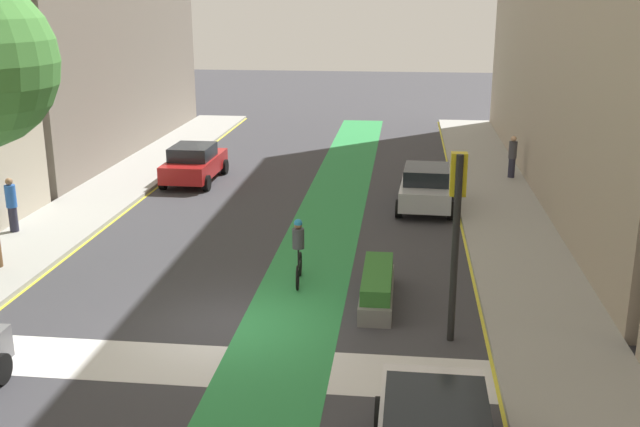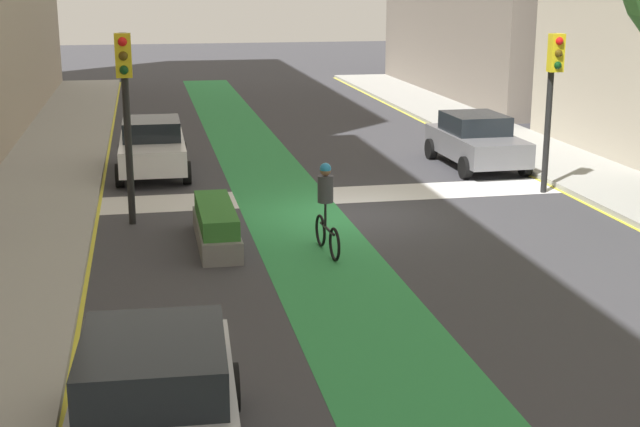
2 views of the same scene
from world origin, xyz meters
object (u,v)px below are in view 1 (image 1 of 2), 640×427
(traffic_signal_near_right, at_px, (457,211))
(median_planter, at_px, (377,287))
(cyclist_in_lane, at_px, (299,250))
(pedestrian_sidewalk_right_a, at_px, (512,156))
(car_red_left_far, at_px, (194,163))
(car_silver_right_far, at_px, (426,186))
(pedestrian_sidewalk_left_a, at_px, (12,204))

(traffic_signal_near_right, relative_size, median_planter, 1.35)
(cyclist_in_lane, height_order, pedestrian_sidewalk_right_a, pedestrian_sidewalk_right_a)
(car_red_left_far, relative_size, pedestrian_sidewalk_right_a, 2.40)
(car_silver_right_far, bearing_deg, pedestrian_sidewalk_left_a, -159.96)
(pedestrian_sidewalk_right_a, height_order, pedestrian_sidewalk_left_a, pedestrian_sidewalk_left_a)
(median_planter, bearing_deg, car_silver_right_far, 81.03)
(traffic_signal_near_right, bearing_deg, pedestrian_sidewalk_right_a, 77.87)
(median_planter, bearing_deg, cyclist_in_lane, 155.07)
(traffic_signal_near_right, height_order, car_red_left_far, traffic_signal_near_right)
(car_silver_right_far, xyz_separation_m, car_red_left_far, (-9.51, 2.87, 0.00))
(median_planter, bearing_deg, traffic_signal_near_right, -47.09)
(pedestrian_sidewalk_right_a, bearing_deg, pedestrian_sidewalk_left_a, -151.03)
(traffic_signal_near_right, distance_m, pedestrian_sidewalk_right_a, 15.87)
(car_silver_right_far, height_order, pedestrian_sidewalk_left_a, pedestrian_sidewalk_left_a)
(traffic_signal_near_right, distance_m, pedestrian_sidewalk_left_a, 15.07)
(traffic_signal_near_right, relative_size, car_silver_right_far, 1.01)
(cyclist_in_lane, bearing_deg, traffic_signal_near_right, -36.46)
(traffic_signal_near_right, distance_m, car_red_left_far, 17.05)
(car_silver_right_far, xyz_separation_m, cyclist_in_lane, (-3.58, -7.96, 0.17))
(traffic_signal_near_right, relative_size, cyclist_in_lane, 2.32)
(car_red_left_far, height_order, cyclist_in_lane, cyclist_in_lane)
(traffic_signal_near_right, height_order, pedestrian_sidewalk_left_a, traffic_signal_near_right)
(traffic_signal_near_right, relative_size, car_red_left_far, 1.02)
(pedestrian_sidewalk_left_a, xyz_separation_m, median_planter, (11.94, -4.09, -0.66))
(traffic_signal_near_right, distance_m, car_silver_right_far, 11.09)
(car_silver_right_far, relative_size, cyclist_in_lane, 2.31)
(pedestrian_sidewalk_left_a, height_order, median_planter, pedestrian_sidewalk_left_a)
(car_red_left_far, relative_size, median_planter, 1.32)
(car_silver_right_far, distance_m, pedestrian_sidewalk_left_a, 14.22)
(traffic_signal_near_right, bearing_deg, cyclist_in_lane, 143.54)
(pedestrian_sidewalk_right_a, xyz_separation_m, pedestrian_sidewalk_left_a, (-17.01, -9.41, 0.01))
(traffic_signal_near_right, bearing_deg, car_silver_right_far, 91.80)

